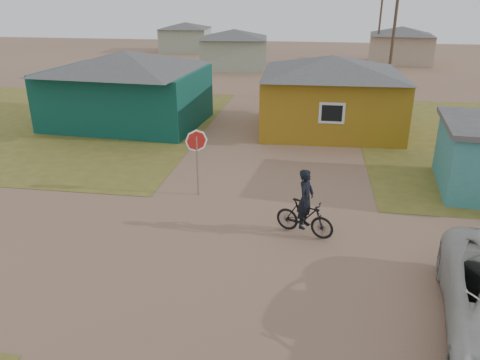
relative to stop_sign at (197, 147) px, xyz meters
name	(u,v)px	position (x,y,z in m)	size (l,w,h in m)	color
ground	(243,267)	(2.35, -4.51, -1.82)	(120.00, 120.00, 0.00)	#8A6650
grass_nw	(35,122)	(-11.65, 8.49, -1.81)	(20.00, 18.00, 0.00)	olive
house_teal	(127,87)	(-6.15, 8.99, 0.24)	(8.93, 7.08, 4.00)	#0A3B33
house_yellow	(331,92)	(4.85, 9.49, 0.19)	(7.72, 6.76, 3.90)	#9B7117
house_pale_west	(234,48)	(-3.65, 29.49, 0.04)	(7.04, 6.15, 3.60)	#97A38C
house_beige_east	(401,44)	(12.35, 35.49, 0.04)	(6.95, 6.05, 3.60)	tan
house_pale_north	(185,37)	(-11.65, 41.49, -0.06)	(6.28, 5.81, 3.40)	#97A38C
utility_pole_near	(393,37)	(8.85, 17.49, 2.32)	(1.40, 0.20, 8.00)	#4E3A2F
utility_pole_far	(380,22)	(9.85, 33.49, 2.32)	(1.40, 0.20, 8.00)	#4E3A2F
stop_sign	(197,147)	(0.00, 0.00, 0.00)	(0.81, 0.13, 2.47)	gray
cyclist	(305,211)	(3.91, -2.40, -1.05)	(1.93, 1.18, 2.11)	black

